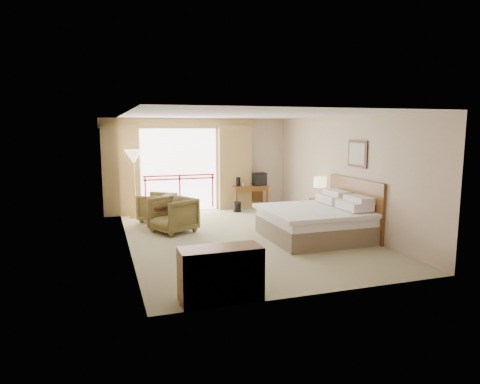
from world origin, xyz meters
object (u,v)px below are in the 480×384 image
object	(u,v)px
table_lamp	(320,183)
desk	(249,190)
dresser	(221,274)
armchair_far	(158,221)
side_table	(157,214)
armchair_near	(173,232)
wastebasket	(237,207)
floor_lamp	(134,159)
bed	(317,221)
tv	(259,179)
nightstand	(320,211)

from	to	relation	value
table_lamp	desk	size ratio (longest dim) A/B	0.51
dresser	armchair_far	bearing A→B (deg)	94.12
desk	armchair_far	bearing A→B (deg)	-161.56
side_table	table_lamp	bearing A→B (deg)	-6.72
armchair_far	side_table	bearing A→B (deg)	26.96
table_lamp	desk	distance (m)	2.66
armchair_near	side_table	world-z (taller)	side_table
desk	wastebasket	bearing A→B (deg)	-140.49
armchair_near	floor_lamp	bearing A→B (deg)	171.54
dresser	side_table	bearing A→B (deg)	95.94
bed	side_table	world-z (taller)	bed
tv	side_table	xyz separation A→B (m)	(-3.31, -1.83, -0.51)
desk	wastebasket	xyz separation A→B (m)	(-0.52, -0.44, -0.40)
tv	floor_lamp	world-z (taller)	floor_lamp
nightstand	side_table	bearing A→B (deg)	175.72
nightstand	tv	distance (m)	2.57
bed	table_lamp	bearing A→B (deg)	59.47
table_lamp	desk	bearing A→B (deg)	114.90
table_lamp	side_table	world-z (taller)	table_lamp
armchair_near	floor_lamp	size ratio (longest dim) A/B	0.49
desk	dresser	size ratio (longest dim) A/B	0.92
desk	floor_lamp	xyz separation A→B (m)	(-3.39, -0.34, 1.04)
armchair_far	side_table	size ratio (longest dim) A/B	1.49
floor_lamp	armchair_near	bearing A→B (deg)	-70.47
nightstand	table_lamp	distance (m)	0.73
wastebasket	side_table	bearing A→B (deg)	-149.92
tv	nightstand	bearing A→B (deg)	-79.23
table_lamp	armchair_far	bearing A→B (deg)	161.29
floor_lamp	tv	bearing A→B (deg)	4.50
table_lamp	armchair_near	size ratio (longest dim) A/B	0.60
wastebasket	side_table	size ratio (longest dim) A/B	0.52
wastebasket	table_lamp	bearing A→B (deg)	-50.03
bed	dresser	distance (m)	3.98
armchair_far	desk	bearing A→B (deg)	144.23
nightstand	tv	xyz separation A→B (m)	(-0.80, 2.37, 0.58)
wastebasket	armchair_near	bearing A→B (deg)	-139.14
bed	floor_lamp	size ratio (longest dim) A/B	1.15
armchair_near	side_table	bearing A→B (deg)	-171.61
tv	armchair_far	world-z (taller)	tv
nightstand	armchair_near	size ratio (longest dim) A/B	0.67
bed	tv	bearing A→B (deg)	88.95
nightstand	table_lamp	bearing A→B (deg)	93.13
tv	armchair_near	size ratio (longest dim) A/B	0.47
tv	side_table	size ratio (longest dim) A/B	0.76
nightstand	armchair_far	size ratio (longest dim) A/B	0.74
floor_lamp	dresser	size ratio (longest dim) A/B	1.59
armchair_near	side_table	xyz separation A→B (m)	(-0.32, 0.44, 0.38)
wastebasket	dresser	distance (m)	6.47
desk	armchair_near	distance (m)	3.60
bed	floor_lamp	world-z (taller)	floor_lamp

